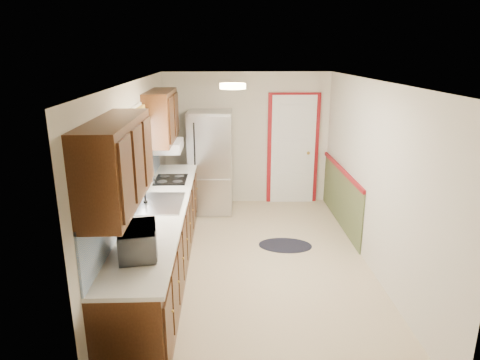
{
  "coord_description": "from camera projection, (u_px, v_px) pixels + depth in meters",
  "views": [
    {
      "loc": [
        -0.39,
        -5.18,
        2.74
      ],
      "look_at": [
        -0.21,
        0.09,
        1.15
      ],
      "focal_mm": 32.0,
      "sensor_mm": 36.0,
      "label": 1
    }
  ],
  "objects": [
    {
      "name": "ceiling_fixture",
      "position": [
        233.0,
        86.0,
        4.88
      ],
      "size": [
        0.3,
        0.3,
        0.06
      ],
      "primitive_type": "cylinder",
      "color": "#FFD88C",
      "rests_on": "room_shell"
    },
    {
      "name": "refrigerator",
      "position": [
        211.0,
        162.0,
        7.45
      ],
      "size": [
        0.76,
        0.76,
        1.78
      ],
      "rotation": [
        0.0,
        0.0,
        -0.03
      ],
      "color": "#B7B7BC",
      "rests_on": "ground"
    },
    {
      "name": "cooktop",
      "position": [
        171.0,
        179.0,
        6.23
      ],
      "size": [
        0.45,
        0.54,
        0.02
      ],
      "primitive_type": "cube",
      "color": "black",
      "rests_on": "kitchen_run"
    },
    {
      "name": "kitchen_run",
      "position": [
        157.0,
        216.0,
        5.21
      ],
      "size": [
        0.63,
        4.0,
        2.2
      ],
      "color": "#3A1E0D",
      "rests_on": "ground"
    },
    {
      "name": "microwave",
      "position": [
        138.0,
        238.0,
        3.9
      ],
      "size": [
        0.36,
        0.54,
        0.34
      ],
      "primitive_type": "imported",
      "rotation": [
        0.0,
        0.0,
        1.76
      ],
      "color": "white",
      "rests_on": "kitchen_run"
    },
    {
      "name": "back_wall_trim",
      "position": [
        303.0,
        159.0,
        7.66
      ],
      "size": [
        1.12,
        2.3,
        2.08
      ],
      "color": "maroon",
      "rests_on": "ground"
    },
    {
      "name": "rug",
      "position": [
        285.0,
        245.0,
        6.28
      ],
      "size": [
        0.84,
        0.6,
        0.01
      ],
      "primitive_type": "ellipsoid",
      "rotation": [
        0.0,
        0.0,
        -0.13
      ],
      "color": "black",
      "rests_on": "ground"
    },
    {
      "name": "room_shell",
      "position": [
        257.0,
        178.0,
        5.42
      ],
      "size": [
        3.2,
        5.2,
        2.52
      ],
      "color": "#C5B18B",
      "rests_on": "ground"
    }
  ]
}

